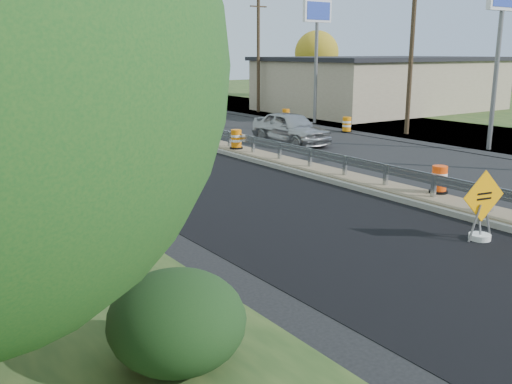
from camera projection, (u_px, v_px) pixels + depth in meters
ground at (385, 191)px, 19.56m from camera, size 140.00×140.00×0.00m
milled_overlay at (145, 160)px, 25.09m from camera, size 7.20×120.00×0.01m
median at (253, 155)px, 25.91m from camera, size 1.60×55.00×0.23m
guardrail at (241, 138)px, 26.56m from camera, size 0.10×46.15×0.72m
retail_building_near at (381, 83)px, 46.62m from camera, size 18.50×12.50×4.27m
pylon_sign_south at (502, 11)px, 26.22m from camera, size 2.20×0.30×7.90m
pylon_sign_mid at (317, 23)px, 36.59m from camera, size 2.20×0.30×7.90m
pylon_sign_north at (208, 30)px, 47.75m from camera, size 2.20×0.30×7.90m
utility_pole_smid at (412, 47)px, 31.93m from camera, size 1.90×0.26×9.40m
utility_pole_nmid at (258, 48)px, 43.89m from camera, size 1.90×0.26×9.40m
utility_pole_north at (171, 49)px, 55.85m from camera, size 1.90×0.26×9.40m
hedge_south at (177, 320)px, 8.50m from camera, size 2.09×2.09×1.52m
hedge_mid at (37, 227)px, 13.01m from camera, size 2.09×2.09×1.52m
hedge_north at (3, 178)px, 18.07m from camera, size 2.09×2.09×1.52m
tree_far_yellow at (317, 53)px, 59.99m from camera, size 4.62×4.62×6.86m
caution_sign at (481, 223)px, 14.39m from camera, size 1.30×0.55×1.81m
barrel_median_near at (439, 180)px, 18.30m from camera, size 0.60×0.60×0.88m
barrel_median_mid at (236, 140)px, 26.68m from camera, size 0.61×0.61×0.90m
barrel_median_far at (149, 118)px, 34.69m from camera, size 0.69×0.69×1.01m
barrel_shoulder_near at (347, 125)px, 33.78m from camera, size 0.62×0.62×0.92m
barrel_shoulder_mid at (286, 116)px, 38.47m from camera, size 0.63×0.63×0.92m
car_silver at (291, 128)px, 29.47m from camera, size 1.99×4.90×1.67m
car_dark_mid at (200, 106)px, 42.94m from camera, size 1.90×4.36×1.39m
car_dark_far at (144, 102)px, 46.21m from camera, size 2.05×4.88×1.41m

